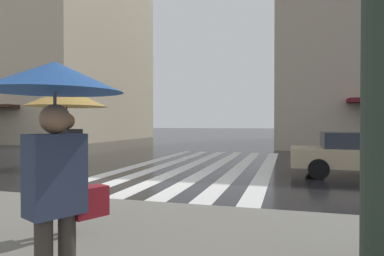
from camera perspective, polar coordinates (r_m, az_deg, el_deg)
ground_plane at (r=10.30m, az=-8.86°, el=-8.67°), size 220.00×220.00×0.00m
zebra_crossing at (r=13.74m, az=1.88°, el=-6.27°), size 13.00×5.50×0.01m
haussmann_block_mid at (r=42.90m, az=-28.11°, el=11.72°), size 18.55×26.30×20.23m
car_champagne at (r=11.98m, az=26.27°, el=-3.77°), size 1.85×4.10×1.41m
pedestrian_with_floral_umbrella at (r=2.71m, az=-21.75°, el=1.77°), size 1.00×1.00×1.99m
pedestrian_by_billboard at (r=5.00m, az=-20.22°, el=2.27°), size 1.10×1.10×2.02m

